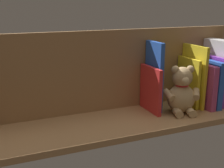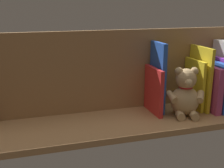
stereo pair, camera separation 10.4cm
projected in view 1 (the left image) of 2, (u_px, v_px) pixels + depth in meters
ground_plane at (112, 123)px, 108.22cm from camera, size 116.94×28.26×2.20cm
shelf_back_panel at (100, 72)px, 114.35cm from camera, size 116.94×1.50×31.26cm
dictionary_thick_white at (218, 71)px, 125.87cm from camera, size 5.09×14.72×26.33cm
book_0 at (210, 80)px, 124.44cm from camera, size 2.06×16.47×20.17cm
book_1 at (206, 82)px, 122.81cm from camera, size 2.42×18.07×19.01cm
book_2 at (200, 85)px, 121.82cm from camera, size 2.44×18.14×17.67cm
book_3 at (193, 76)px, 121.26cm from camera, size 1.68×15.22×24.77cm
book_4 at (188, 82)px, 121.84cm from camera, size 1.27×13.82×19.67cm
teddy_bear at (182, 92)px, 113.96cm from camera, size 14.31×13.72×18.38cm
book_5 at (154, 76)px, 116.22cm from camera, size 1.68×11.41×26.88cm
book_6 at (151, 89)px, 115.27cm from camera, size 1.48×14.44×17.65cm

